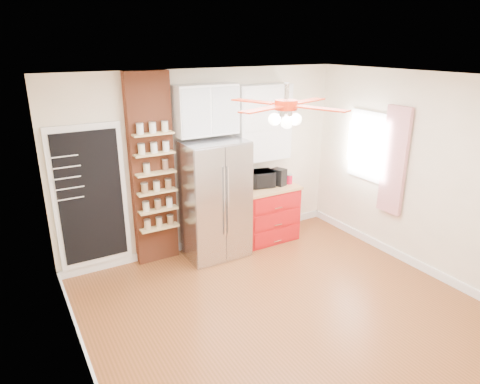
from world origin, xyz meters
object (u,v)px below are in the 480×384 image
red_cabinet (267,212)px  toaster_oven (259,179)px  fridge (214,199)px  ceiling_fan (286,105)px  pantry_jar_oats (147,168)px  coffee_maker (279,177)px  canister_left (289,179)px

red_cabinet → toaster_oven: toaster_oven is taller
fridge → ceiling_fan: size_ratio=1.25×
ceiling_fan → toaster_oven: bearing=65.4°
red_cabinet → pantry_jar_oats: (-1.88, 0.12, 0.98)m
coffee_maker → pantry_jar_oats: pantry_jar_oats is taller
coffee_maker → pantry_jar_oats: 2.11m
coffee_maker → toaster_oven: bearing=144.1°
toaster_oven → coffee_maker: (0.31, -0.09, 0.01)m
ceiling_fan → pantry_jar_oats: 2.27m
red_cabinet → canister_left: bearing=-9.7°
fridge → ceiling_fan: bearing=-88.2°
fridge → canister_left: fridge is taller
ceiling_fan → pantry_jar_oats: ceiling_fan is taller
canister_left → pantry_jar_oats: 2.31m
ceiling_fan → toaster_oven: (0.79, 1.73, -1.40)m
red_cabinet → canister_left: (0.37, -0.06, 0.52)m
toaster_oven → canister_left: (0.50, -0.12, -0.05)m
fridge → pantry_jar_oats: (-0.91, 0.17, 0.56)m
fridge → coffee_maker: fridge is taller
red_cabinet → toaster_oven: 0.59m
fridge → ceiling_fan: 2.25m
coffee_maker → pantry_jar_oats: size_ratio=2.19×
red_cabinet → coffee_maker: 0.61m
red_cabinet → coffee_maker: size_ratio=3.51×
ceiling_fan → canister_left: (1.29, 1.62, -1.45)m
fridge → toaster_oven: size_ratio=3.86×
toaster_oven → canister_left: bearing=-1.8°
canister_left → pantry_jar_oats: size_ratio=1.18×
coffee_maker → canister_left: bearing=-25.7°
red_cabinet → toaster_oven: bearing=158.0°
canister_left → toaster_oven: bearing=167.0°
toaster_oven → coffee_maker: size_ratio=1.69×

